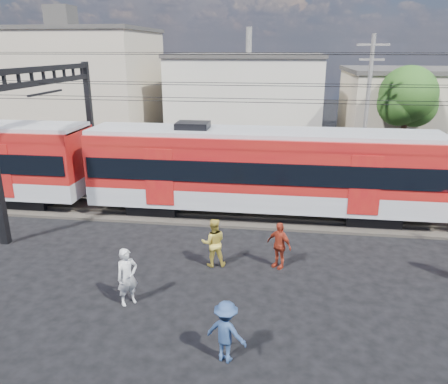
{
  "coord_description": "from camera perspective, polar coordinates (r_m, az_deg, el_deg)",
  "views": [
    {
      "loc": [
        1.26,
        -11.69,
        7.71
      ],
      "look_at": [
        -1.06,
        5.0,
        2.15
      ],
      "focal_mm": 35.0,
      "sensor_mm": 36.0,
      "label": 1
    }
  ],
  "objects": [
    {
      "name": "utility_pole_mid",
      "position": [
        27.29,
        18.18,
        10.7
      ],
      "size": [
        1.8,
        0.24,
        8.5
      ],
      "color": "slate",
      "rests_on": "ground"
    },
    {
      "name": "tree_near",
      "position": [
        30.97,
        23.16,
        11.19
      ],
      "size": [
        3.82,
        3.64,
        6.72
      ],
      "color": "#382619",
      "rests_on": "ground"
    },
    {
      "name": "pedestrian_c",
      "position": [
        11.65,
        0.25,
        -17.78
      ],
      "size": [
        1.24,
        0.95,
        1.7
      ],
      "primitive_type": "imported",
      "rotation": [
        0.0,
        0.0,
        2.82
      ],
      "color": "navy",
      "rests_on": "ground"
    },
    {
      "name": "pedestrian_a",
      "position": [
        14.16,
        -12.52,
        -10.76
      ],
      "size": [
        0.8,
        0.8,
        1.88
      ],
      "primitive_type": "imported",
      "rotation": [
        0.0,
        0.0,
        0.78
      ],
      "color": "beige",
      "rests_on": "ground"
    },
    {
      "name": "ground",
      "position": [
        14.06,
        1.52,
        -14.99
      ],
      "size": [
        120.0,
        120.0,
        0.0
      ],
      "primitive_type": "plane",
      "color": "black",
      "rests_on": "ground"
    },
    {
      "name": "track_bed",
      "position": [
        21.16,
        3.96,
        -2.97
      ],
      "size": [
        70.0,
        3.4,
        0.12
      ],
      "primitive_type": "cube",
      "color": "#2D2823",
      "rests_on": "ground"
    },
    {
      "name": "pedestrian_b",
      "position": [
        16.13,
        -1.38,
        -6.61
      ],
      "size": [
        1.03,
        0.88,
        1.85
      ],
      "primitive_type": "imported",
      "rotation": [
        0.0,
        0.0,
        3.37
      ],
      "color": "gold",
      "rests_on": "ground"
    },
    {
      "name": "pedestrian_d",
      "position": [
        16.15,
        7.19,
        -6.89
      ],
      "size": [
        1.09,
        0.95,
        1.77
      ],
      "primitive_type": "imported",
      "rotation": [
        0.0,
        0.0,
        -0.61
      ],
      "color": "#9D311C",
      "rests_on": "ground"
    },
    {
      "name": "catenary",
      "position": [
        22.19,
        -19.02,
        10.64
      ],
      "size": [
        70.0,
        9.3,
        7.52
      ],
      "color": "black",
      "rests_on": "ground"
    },
    {
      "name": "building_west",
      "position": [
        40.2,
        -19.65,
        12.88
      ],
      "size": [
        14.28,
        10.2,
        9.3
      ],
      "color": "#BAA88E",
      "rests_on": "ground"
    },
    {
      "name": "rail_near",
      "position": [
        20.42,
        3.82,
        -3.41
      ],
      "size": [
        70.0,
        0.12,
        0.12
      ],
      "primitive_type": "cube",
      "color": "#59544C",
      "rests_on": "track_bed"
    },
    {
      "name": "commuter_train",
      "position": [
        20.41,
        5.45,
        3.11
      ],
      "size": [
        50.3,
        3.08,
        4.17
      ],
      "color": "black",
      "rests_on": "ground"
    },
    {
      "name": "building_midwest",
      "position": [
        39.04,
        3.14,
        12.28
      ],
      "size": [
        12.24,
        12.24,
        7.3
      ],
      "color": "beige",
      "rests_on": "ground"
    },
    {
      "name": "rail_far",
      "position": [
        21.82,
        4.11,
        -1.97
      ],
      "size": [
        70.0,
        0.12,
        0.12
      ],
      "primitive_type": "cube",
      "color": "#59544C",
      "rests_on": "track_bed"
    }
  ]
}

